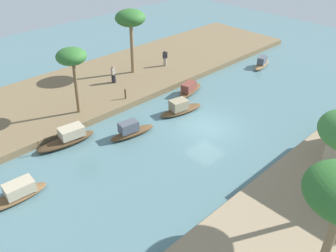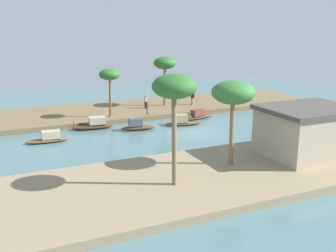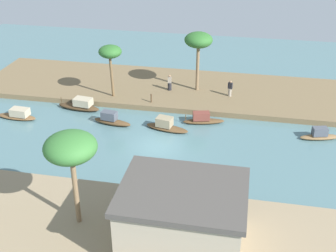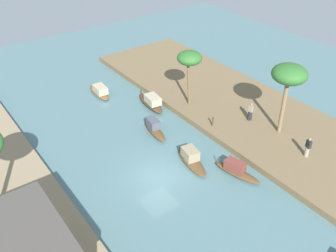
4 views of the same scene
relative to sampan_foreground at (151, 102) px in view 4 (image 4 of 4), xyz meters
name	(u,v)px [view 4 (image 4 of 4)]	position (x,y,z in m)	size (l,w,h in m)	color
river_water	(158,177)	(-8.87, 5.40, -0.47)	(66.01, 66.01, 0.00)	slate
riverbank_left	(266,123)	(-8.87, -6.24, -0.21)	(42.72, 10.53, 0.53)	brown
sampan_foreground	(151,102)	(0.00, 0.00, 0.00)	(4.41, 1.68, 1.25)	#47331E
sampan_midstream	(191,158)	(-8.98, 2.39, -0.05)	(4.10, 1.89, 1.18)	brown
sampan_downstream_large	(154,128)	(-3.89, 2.33, -0.01)	(3.72, 1.43, 1.25)	brown
sampan_with_red_awning	(236,170)	(-12.04, 0.55, -0.05)	(3.89, 1.77, 1.12)	brown
sampan_upstream_small	(100,91)	(5.01, 2.91, -0.07)	(3.89, 1.38, 1.05)	brown
person_on_near_bank	(250,113)	(-7.84, -5.20, 0.72)	(0.46, 0.46, 1.66)	#232328
person_by_mooring	(308,148)	(-14.09, -4.88, 0.83)	(0.49, 0.41, 1.66)	gray
mooring_post	(213,121)	(-6.65, -1.89, 0.49)	(0.14, 0.14, 0.87)	#4C3823
palm_tree_left_near	(289,75)	(-10.63, -5.80, 5.29)	(2.80, 2.80, 6.12)	#7F6647
palm_tree_left_far	(190,59)	(-2.54, -2.50, 4.66)	(2.24, 2.24, 5.33)	brown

